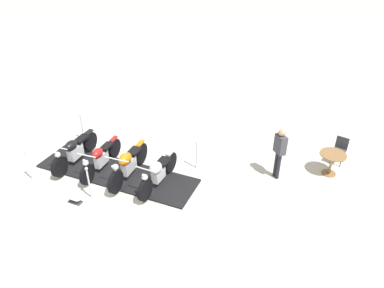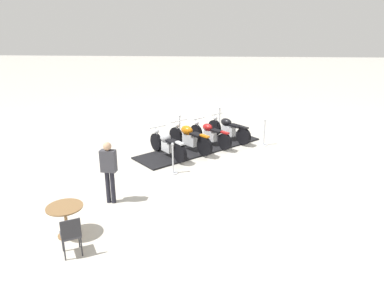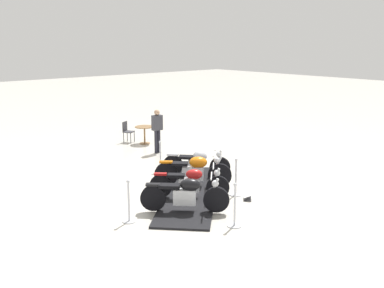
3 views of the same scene
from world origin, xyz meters
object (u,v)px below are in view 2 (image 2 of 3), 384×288
stanchion_right_front (219,124)px  info_placard (181,136)px  stanchion_right_mid (180,133)px  motorcycle_black (228,129)px  motorcycle_copper (189,137)px  stanchion_left_rear (173,163)px  motorcycle_maroon (209,134)px  motorcycle_chrome (167,144)px  cafe_chair_near_table (71,234)px  cafe_table (65,214)px  bystander_person (109,167)px  stanchion_left_front (264,137)px

stanchion_right_front → info_placard: stanchion_right_front is taller
stanchion_right_mid → info_placard: stanchion_right_mid is taller
motorcycle_black → motorcycle_copper: size_ratio=0.99×
motorcycle_black → stanchion_left_rear: 4.00m
stanchion_left_rear → stanchion_right_mid: bearing=1.9°
motorcycle_maroon → info_placard: 1.66m
stanchion_left_rear → stanchion_right_mid: (3.41, 0.11, -0.01)m
stanchion_right_mid → info_placard: (0.46, 0.00, -0.27)m
motorcycle_black → motorcycle_copper: bearing=87.5°
motorcycle_chrome → stanchion_left_rear: stanchion_left_rear is taller
motorcycle_black → cafe_chair_near_table: size_ratio=1.89×
cafe_table → bystander_person: bearing=-18.5°
motorcycle_black → cafe_table: motorcycle_black is taller
cafe_table → motorcycle_chrome: bearing=-17.3°
motorcycle_black → cafe_chair_near_table: 8.70m
motorcycle_maroon → info_placard: bearing=4.1°
motorcycle_chrome → info_placard: bearing=-47.4°
cafe_chair_near_table → bystander_person: 2.43m
motorcycle_chrome → stanchion_left_front: (1.59, -3.66, -0.17)m
stanchion_right_mid → bystander_person: size_ratio=0.64×
stanchion_right_mid → stanchion_right_front: bearing=-47.2°
stanchion_left_front → motorcycle_copper: bearing=107.1°
stanchion_left_rear → motorcycle_black: bearing=-27.9°
stanchion_left_rear → info_placard: size_ratio=2.47×
motorcycle_maroon → stanchion_left_front: stanchion_left_front is taller
motorcycle_black → motorcycle_chrome: 3.06m
stanchion_left_rear → bystander_person: 2.63m
motorcycle_maroon → motorcycle_copper: size_ratio=0.96×
motorcycle_black → stanchion_left_rear: size_ratio=1.64×
motorcycle_black → stanchion_left_front: stanchion_left_front is taller
motorcycle_chrome → info_placard: motorcycle_chrome is taller
motorcycle_chrome → stanchion_left_rear: bearing=153.7°
motorcycle_maroon → cafe_table: (-6.58, 3.11, 0.06)m
stanchion_right_front → cafe_chair_near_table: stanchion_right_front is taller
stanchion_left_front → cafe_table: bearing=142.1°
stanchion_right_mid → motorcycle_chrome: bearing=172.2°
bystander_person → motorcycle_maroon: bearing=-22.6°
stanchion_left_rear → bystander_person: bystander_person is taller
stanchion_left_rear → stanchion_right_front: bearing=-17.2°
stanchion_right_front → cafe_chair_near_table: size_ratio=1.20×
motorcycle_copper → bystander_person: (-4.23, 1.81, 0.48)m
motorcycle_chrome → cafe_table: motorcycle_chrome is taller
cafe_chair_near_table → bystander_person: bearing=-33.1°
stanchion_left_rear → stanchion_left_front: (3.04, -3.28, -0.00)m
motorcycle_chrome → cafe_chair_near_table: 6.03m
cafe_chair_near_table → stanchion_left_front: bearing=-62.6°
motorcycle_copper → motorcycle_chrome: motorcycle_copper is taller
stanchion_left_rear → bystander_person: (-2.09, 1.44, 0.69)m
motorcycle_maroon → cafe_table: motorcycle_maroon is taller
motorcycle_chrome → bystander_person: bearing=122.2°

